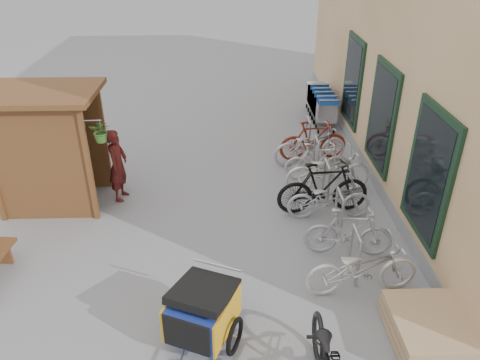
{
  "coord_description": "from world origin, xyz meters",
  "views": [
    {
      "loc": [
        0.28,
        -5.94,
        5.11
      ],
      "look_at": [
        0.5,
        1.5,
        1.0
      ],
      "focal_mm": 35.0,
      "sensor_mm": 36.0,
      "label": 1
    }
  ],
  "objects_px": {
    "bike_6": "(310,145)",
    "bike_2": "(329,199)",
    "pallet_stack": "(428,330)",
    "bike_5": "(317,161)",
    "bike_7": "(313,140)",
    "shopping_carts": "(321,101)",
    "bike_3": "(323,188)",
    "child_trailer": "(202,310)",
    "bike_0": "(363,268)",
    "bike_4": "(328,171)",
    "bike_1": "(349,232)",
    "kiosk": "(42,133)",
    "person_kiosk": "(118,165)"
  },
  "relations": [
    {
      "from": "bike_6",
      "to": "bike_2",
      "type": "bearing_deg",
      "value": 167.03
    },
    {
      "from": "pallet_stack",
      "to": "bike_5",
      "type": "relative_size",
      "value": 0.81
    },
    {
      "from": "pallet_stack",
      "to": "bike_7",
      "type": "bearing_deg",
      "value": 96.41
    },
    {
      "from": "bike_2",
      "to": "bike_6",
      "type": "xyz_separation_m",
      "value": [
        0.01,
        2.36,
        0.04
      ]
    },
    {
      "from": "shopping_carts",
      "to": "bike_3",
      "type": "height_order",
      "value": "bike_3"
    },
    {
      "from": "child_trailer",
      "to": "bike_0",
      "type": "bearing_deg",
      "value": 43.64
    },
    {
      "from": "child_trailer",
      "to": "bike_7",
      "type": "bearing_deg",
      "value": 89.34
    },
    {
      "from": "child_trailer",
      "to": "bike_5",
      "type": "height_order",
      "value": "child_trailer"
    },
    {
      "from": "bike_5",
      "to": "bike_6",
      "type": "height_order",
      "value": "bike_6"
    },
    {
      "from": "bike_4",
      "to": "child_trailer",
      "type": "bearing_deg",
      "value": 143.02
    },
    {
      "from": "bike_5",
      "to": "pallet_stack",
      "type": "bearing_deg",
      "value": -173.02
    },
    {
      "from": "bike_1",
      "to": "kiosk",
      "type": "bearing_deg",
      "value": 77.99
    },
    {
      "from": "bike_5",
      "to": "person_kiosk",
      "type": "bearing_deg",
      "value": 97.7
    },
    {
      "from": "bike_0",
      "to": "bike_1",
      "type": "distance_m",
      "value": 0.94
    },
    {
      "from": "pallet_stack",
      "to": "bike_4",
      "type": "relative_size",
      "value": 0.65
    },
    {
      "from": "pallet_stack",
      "to": "bike_3",
      "type": "xyz_separation_m",
      "value": [
        -0.85,
        3.35,
        0.34
      ]
    },
    {
      "from": "shopping_carts",
      "to": "bike_3",
      "type": "distance_m",
      "value": 5.04
    },
    {
      "from": "bike_1",
      "to": "bike_5",
      "type": "relative_size",
      "value": 1.03
    },
    {
      "from": "bike_3",
      "to": "bike_6",
      "type": "distance_m",
      "value": 2.15
    },
    {
      "from": "bike_7",
      "to": "kiosk",
      "type": "bearing_deg",
      "value": 102.0
    },
    {
      "from": "bike_4",
      "to": "bike_7",
      "type": "relative_size",
      "value": 1.12
    },
    {
      "from": "bike_2",
      "to": "bike_1",
      "type": "bearing_deg",
      "value": -175.42
    },
    {
      "from": "bike_0",
      "to": "bike_5",
      "type": "bearing_deg",
      "value": -5.13
    },
    {
      "from": "bike_1",
      "to": "bike_5",
      "type": "xyz_separation_m",
      "value": [
        -0.06,
        2.75,
        -0.01
      ]
    },
    {
      "from": "child_trailer",
      "to": "person_kiosk",
      "type": "height_order",
      "value": "person_kiosk"
    },
    {
      "from": "bike_6",
      "to": "kiosk",
      "type": "bearing_deg",
      "value": 93.78
    },
    {
      "from": "bike_2",
      "to": "kiosk",
      "type": "bearing_deg",
      "value": 81.89
    },
    {
      "from": "pallet_stack",
      "to": "bike_1",
      "type": "xyz_separation_m",
      "value": [
        -0.66,
        1.97,
        0.25
      ]
    },
    {
      "from": "bike_2",
      "to": "bike_5",
      "type": "bearing_deg",
      "value": -2.23
    },
    {
      "from": "bike_0",
      "to": "bike_1",
      "type": "height_order",
      "value": "bike_0"
    },
    {
      "from": "bike_3",
      "to": "bike_7",
      "type": "bearing_deg",
      "value": -9.99
    },
    {
      "from": "person_kiosk",
      "to": "bike_5",
      "type": "relative_size",
      "value": 1.05
    },
    {
      "from": "kiosk",
      "to": "bike_3",
      "type": "relative_size",
      "value": 1.36
    },
    {
      "from": "kiosk",
      "to": "bike_5",
      "type": "distance_m",
      "value": 5.73
    },
    {
      "from": "bike_0",
      "to": "bike_3",
      "type": "bearing_deg",
      "value": -1.47
    },
    {
      "from": "pallet_stack",
      "to": "bike_6",
      "type": "xyz_separation_m",
      "value": [
        -0.76,
        5.5,
        0.26
      ]
    },
    {
      "from": "pallet_stack",
      "to": "bike_7",
      "type": "distance_m",
      "value": 5.78
    },
    {
      "from": "shopping_carts",
      "to": "bike_6",
      "type": "relative_size",
      "value": 1.25
    },
    {
      "from": "bike_3",
      "to": "bike_6",
      "type": "relative_size",
      "value": 1.02
    },
    {
      "from": "bike_1",
      "to": "bike_2",
      "type": "distance_m",
      "value": 1.17
    },
    {
      "from": "person_kiosk",
      "to": "bike_4",
      "type": "height_order",
      "value": "person_kiosk"
    },
    {
      "from": "person_kiosk",
      "to": "bike_3",
      "type": "height_order",
      "value": "person_kiosk"
    },
    {
      "from": "bike_7",
      "to": "child_trailer",
      "type": "bearing_deg",
      "value": 150.19
    },
    {
      "from": "shopping_carts",
      "to": "pallet_stack",
      "type": "bearing_deg",
      "value": -90.0
    },
    {
      "from": "child_trailer",
      "to": "bike_1",
      "type": "distance_m",
      "value": 3.06
    },
    {
      "from": "bike_6",
      "to": "child_trailer",
      "type": "bearing_deg",
      "value": 143.93
    },
    {
      "from": "bike_0",
      "to": "bike_4",
      "type": "bearing_deg",
      "value": -7.5
    },
    {
      "from": "kiosk",
      "to": "bike_4",
      "type": "relative_size",
      "value": 1.34
    },
    {
      "from": "child_trailer",
      "to": "bike_7",
      "type": "relative_size",
      "value": 1.02
    },
    {
      "from": "bike_5",
      "to": "bike_7",
      "type": "bearing_deg",
      "value": -6.21
    }
  ]
}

